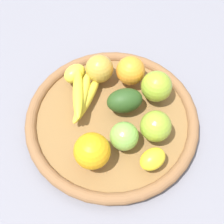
{
  "coord_description": "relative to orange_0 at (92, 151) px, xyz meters",
  "views": [
    {
      "loc": [
        0.11,
        -0.4,
        0.74
      ],
      "look_at": [
        0.0,
        0.0,
        0.06
      ],
      "focal_mm": 52.04,
      "sensor_mm": 36.0,
      "label": 1
    }
  ],
  "objects": [
    {
      "name": "orange_0",
      "position": [
        0.0,
        0.0,
        0.0
      ],
      "size": [
        0.12,
        0.12,
        0.08
      ],
      "primitive_type": "sphere",
      "rotation": [
        0.0,
        0.0,
        3.97
      ],
      "color": "orange",
      "rests_on": "basket"
    },
    {
      "name": "apple_3",
      "position": [
        0.12,
        0.1,
        -0.0
      ],
      "size": [
        0.1,
        0.1,
        0.07
      ],
      "primitive_type": "sphere",
      "rotation": [
        0.0,
        0.0,
        0.52
      ],
      "color": "#89A62D",
      "rests_on": "basket"
    },
    {
      "name": "ground_plane",
      "position": [
        0.01,
        0.12,
        -0.08
      ],
      "size": [
        2.4,
        2.4,
        0.0
      ],
      "primitive_type": "plane",
      "color": "slate",
      "rests_on": "ground"
    },
    {
      "name": "banana_bunch",
      "position": [
        -0.07,
        0.15,
        -0.02
      ],
      "size": [
        0.08,
        0.16,
        0.05
      ],
      "color": "yellow",
      "rests_on": "basket"
    },
    {
      "name": "lemon_0",
      "position": [
        -0.11,
        0.21,
        -0.02
      ],
      "size": [
        0.07,
        0.08,
        0.05
      ],
      "primitive_type": "ellipsoid",
      "rotation": [
        0.0,
        0.0,
        1.02
      ],
      "color": "yellow",
      "rests_on": "basket"
    },
    {
      "name": "apple_0",
      "position": [
        0.06,
        0.06,
        -0.01
      ],
      "size": [
        0.07,
        0.07,
        0.07
      ],
      "primitive_type": "sphere",
      "rotation": [
        0.0,
        0.0,
        3.14
      ],
      "color": "#7AAE45",
      "rests_on": "basket"
    },
    {
      "name": "apple_2",
      "position": [
        -0.05,
        0.23,
        -0.01
      ],
      "size": [
        0.1,
        0.1,
        0.07
      ],
      "primitive_type": "sphere",
      "rotation": [
        0.0,
        0.0,
        5.31
      ],
      "color": "#B79236",
      "rests_on": "basket"
    },
    {
      "name": "orange_1",
      "position": [
        0.03,
        0.25,
        -0.0
      ],
      "size": [
        0.11,
        0.11,
        0.08
      ],
      "primitive_type": "sphere",
      "rotation": [
        0.0,
        0.0,
        5.69
      ],
      "color": "orange",
      "rests_on": "basket"
    },
    {
      "name": "lemon_1",
      "position": [
        0.13,
        0.02,
        -0.02
      ],
      "size": [
        0.08,
        0.08,
        0.05
      ],
      "primitive_type": "ellipsoid",
      "rotation": [
        0.0,
        0.0,
        0.88
      ],
      "color": "yellow",
      "rests_on": "basket"
    },
    {
      "name": "apple_1",
      "position": [
        0.1,
        0.21,
        -0.0
      ],
      "size": [
        0.1,
        0.1,
        0.08
      ],
      "primitive_type": "sphere",
      "rotation": [
        0.0,
        0.0,
        3.52
      ],
      "color": "#8CA82C",
      "rests_on": "basket"
    },
    {
      "name": "basket",
      "position": [
        0.01,
        0.12,
        -0.06
      ],
      "size": [
        0.44,
        0.44,
        0.04
      ],
      "color": "brown",
      "rests_on": "ground_plane"
    },
    {
      "name": "avocado",
      "position": [
        0.04,
        0.16,
        -0.01
      ],
      "size": [
        0.11,
        0.1,
        0.06
      ],
      "primitive_type": "ellipsoid",
      "rotation": [
        0.0,
        0.0,
        0.47
      ],
      "color": "#27461A",
      "rests_on": "basket"
    }
  ]
}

